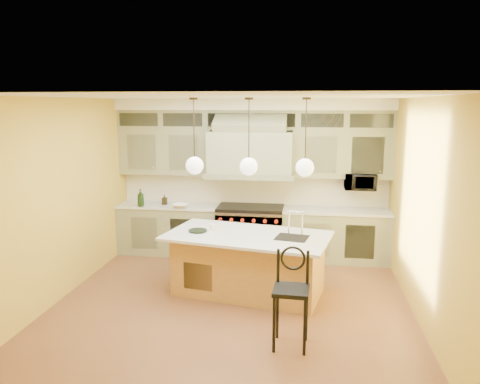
% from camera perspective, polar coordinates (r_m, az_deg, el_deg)
% --- Properties ---
extents(floor, '(5.00, 5.00, 0.00)m').
position_cam_1_polar(floor, '(6.86, -0.98, -13.48)').
color(floor, brown).
rests_on(floor, ground).
extents(ceiling, '(5.00, 5.00, 0.00)m').
position_cam_1_polar(ceiling, '(6.26, -1.06, 11.55)').
color(ceiling, white).
rests_on(ceiling, wall_back).
extents(wall_back, '(5.00, 0.00, 5.00)m').
position_cam_1_polar(wall_back, '(8.84, 1.58, 1.84)').
color(wall_back, gold).
rests_on(wall_back, ground).
extents(wall_front, '(5.00, 0.00, 5.00)m').
position_cam_1_polar(wall_front, '(4.04, -6.78, -8.95)').
color(wall_front, gold).
rests_on(wall_front, ground).
extents(wall_left, '(0.00, 5.00, 5.00)m').
position_cam_1_polar(wall_left, '(7.23, -20.98, -0.84)').
color(wall_left, gold).
rests_on(wall_left, ground).
extents(wall_right, '(0.00, 5.00, 5.00)m').
position_cam_1_polar(wall_right, '(6.50, 21.33, -2.10)').
color(wall_right, gold).
rests_on(wall_right, ground).
extents(back_cabinetry, '(5.00, 0.77, 2.90)m').
position_cam_1_polar(back_cabinetry, '(8.58, 1.37, 1.44)').
color(back_cabinetry, gray).
rests_on(back_cabinetry, floor).
extents(range, '(1.20, 0.74, 0.96)m').
position_cam_1_polar(range, '(8.69, 1.27, -4.81)').
color(range, silver).
rests_on(range, floor).
extents(kitchen_island, '(2.56, 1.69, 1.35)m').
position_cam_1_polar(kitchen_island, '(7.07, 1.08, -8.60)').
color(kitchen_island, '#A6703B').
rests_on(kitchen_island, floor).
extents(counter_stool, '(0.43, 0.43, 1.17)m').
position_cam_1_polar(counter_stool, '(5.57, 6.28, -11.96)').
color(counter_stool, black).
rests_on(counter_stool, floor).
extents(microwave, '(0.54, 0.37, 0.30)m').
position_cam_1_polar(microwave, '(8.58, 14.42, 1.25)').
color(microwave, black).
rests_on(microwave, back_cabinetry).
extents(oil_bottle_a, '(0.13, 0.13, 0.33)m').
position_cam_1_polar(oil_bottle_a, '(8.81, -12.02, -0.70)').
color(oil_bottle_a, black).
rests_on(oil_bottle_a, back_cabinetry).
extents(oil_bottle_b, '(0.09, 0.09, 0.19)m').
position_cam_1_polar(oil_bottle_b, '(8.92, -9.19, -0.91)').
color(oil_bottle_b, black).
rests_on(oil_bottle_b, back_cabinetry).
extents(fruit_bowl, '(0.31, 0.31, 0.07)m').
position_cam_1_polar(fruit_bowl, '(8.61, -7.28, -1.68)').
color(fruit_bowl, white).
rests_on(fruit_bowl, back_cabinetry).
extents(cup, '(0.10, 0.10, 0.09)m').
position_cam_1_polar(cup, '(7.14, -3.40, -4.28)').
color(cup, white).
rests_on(cup, kitchen_island).
extents(pendant_left, '(0.26, 0.26, 1.11)m').
position_cam_1_polar(pendant_left, '(6.88, -5.56, 3.48)').
color(pendant_left, '#2D2319').
rests_on(pendant_left, ceiling).
extents(pendant_center, '(0.26, 0.26, 1.11)m').
position_cam_1_polar(pendant_center, '(6.73, 1.08, 3.37)').
color(pendant_center, '#2D2319').
rests_on(pendant_center, ceiling).
extents(pendant_right, '(0.26, 0.26, 1.11)m').
position_cam_1_polar(pendant_right, '(6.68, 7.92, 3.22)').
color(pendant_right, '#2D2319').
rests_on(pendant_right, ceiling).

